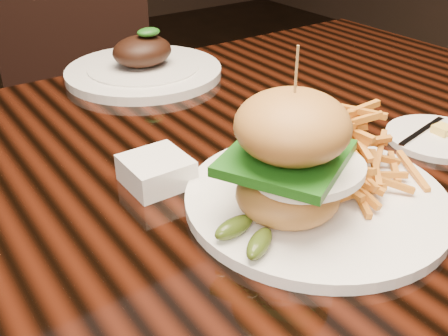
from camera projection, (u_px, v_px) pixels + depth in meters
dining_table at (181, 207)px, 0.79m from camera, size 1.60×0.90×0.75m
burger_plate at (319, 163)px, 0.63m from camera, size 0.33×0.33×0.22m
side_saucer at (437, 137)px, 0.82m from camera, size 0.16×0.16×0.02m
ramekin at (156, 171)px, 0.70m from camera, size 0.10×0.10×0.04m
far_dish at (144, 67)px, 1.06m from camera, size 0.32×0.32×0.10m
chair_far at (82, 89)px, 1.58m from camera, size 0.59×0.59×0.95m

